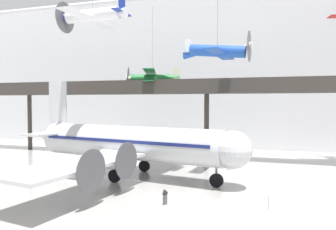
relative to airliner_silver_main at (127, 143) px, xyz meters
name	(u,v)px	position (x,y,z in m)	size (l,w,h in m)	color
ground_plane	(155,204)	(6.04, -8.11, -3.61)	(260.00, 260.00, 0.00)	#9E9B96
hangar_back_wall	(220,70)	(6.04, 26.03, 9.98)	(140.00, 3.00, 27.17)	silver
mezzanine_walkway	(205,92)	(6.04, 12.62, 5.85)	(110.00, 3.20, 11.16)	#38332D
airliner_silver_main	(127,143)	(0.00, 0.00, 0.00)	(27.10, 31.16, 10.48)	silver
suspended_plane_green_biplane	(153,79)	(-2.31, 14.26, 7.93)	(8.31, 9.81, 12.49)	#1E6B33
suspended_plane_white_twin	(93,16)	(-4.02, -0.02, 13.87)	(7.89, 9.71, 6.68)	silver
suspended_plane_blue_trainer	(217,51)	(8.71, 5.78, 10.25)	(8.00, 9.79, 9.86)	#1E4CAD
stanchion_barrier	(268,206)	(14.58, -7.13, -3.28)	(0.36, 0.36, 1.08)	#B2B5BA
info_sign_pedestal	(165,199)	(6.86, -8.03, -3.15)	(0.27, 0.76, 1.24)	#4C4C51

